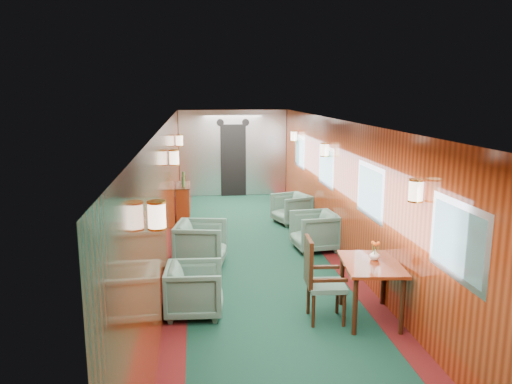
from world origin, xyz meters
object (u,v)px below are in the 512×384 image
(armchair_left_far, at_px, (201,244))
(armchair_right_near, at_px, (315,231))
(armchair_left_near, at_px, (195,290))
(side_chair, at_px, (318,276))
(dining_table, at_px, (371,272))
(credenza, at_px, (183,203))
(armchair_right_far, at_px, (291,209))

(armchair_left_far, xyz_separation_m, armchair_right_near, (2.09, 0.57, -0.02))
(armchair_left_near, bearing_deg, side_chair, -100.34)
(dining_table, height_order, armchair_left_far, dining_table)
(dining_table, height_order, credenza, credenza)
(side_chair, height_order, armchair_left_near, side_chair)
(armchair_right_near, bearing_deg, dining_table, -5.29)
(armchair_left_far, distance_m, armchair_right_far, 3.22)
(side_chair, bearing_deg, credenza, 112.99)
(armchair_left_near, relative_size, armchair_left_far, 0.90)
(dining_table, distance_m, armchair_left_far, 3.15)
(armchair_left_near, relative_size, armchair_right_far, 1.02)
(side_chair, bearing_deg, armchair_right_near, 80.85)
(side_chair, height_order, armchair_right_near, side_chair)
(dining_table, bearing_deg, armchair_left_far, 139.13)
(side_chair, xyz_separation_m, armchair_right_far, (0.57, 4.78, -0.26))
(credenza, height_order, armchair_right_near, credenza)
(side_chair, height_order, armchair_right_far, side_chair)
(armchair_right_far, bearing_deg, armchair_left_near, -44.52)
(armchair_left_near, relative_size, armchair_right_near, 0.95)
(dining_table, distance_m, credenza, 5.72)
(dining_table, bearing_deg, credenza, 122.20)
(dining_table, distance_m, armchair_left_near, 2.30)
(armchair_left_far, bearing_deg, armchair_left_near, -173.00)
(side_chair, bearing_deg, dining_table, 0.95)
(armchair_right_near, height_order, armchair_right_far, armchair_right_near)
(armchair_right_far, bearing_deg, armchair_left_far, -57.66)
(armchair_left_near, bearing_deg, armchair_right_near, -38.51)
(dining_table, xyz_separation_m, armchair_left_far, (-2.13, 2.31, -0.26))
(credenza, relative_size, armchair_right_far, 1.57)
(side_chair, relative_size, armchair_left_near, 1.48)
(credenza, relative_size, armchair_left_far, 1.38)
(side_chair, distance_m, credenza, 5.42)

